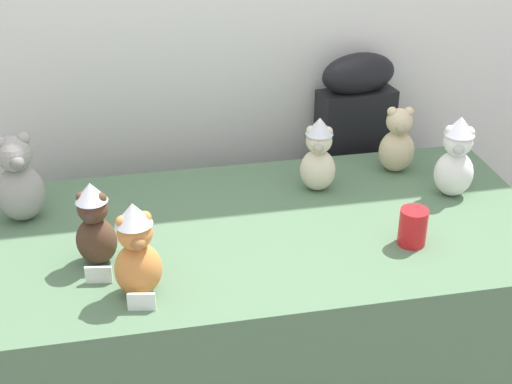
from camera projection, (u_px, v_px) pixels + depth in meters
display_table at (256, 325)px, 2.32m from camera, size 1.74×0.84×0.73m
instrument_case at (351, 185)px, 2.80m from camera, size 0.29×0.16×1.06m
teddy_bear_ginger at (137, 251)px, 1.80m from camera, size 0.13×0.12×0.27m
teddy_bear_sand at (397, 142)px, 2.42m from camera, size 0.14×0.12×0.23m
teddy_bear_ash at (19, 181)px, 2.13m from camera, size 0.17×0.16×0.28m
teddy_bear_cocoa at (95, 225)px, 1.93m from camera, size 0.13×0.12×0.25m
teddy_bear_cream at (318, 155)px, 2.30m from camera, size 0.14×0.13×0.25m
teddy_bear_snow at (456, 158)px, 2.26m from camera, size 0.15×0.14×0.27m
party_cup_red at (413, 227)px, 2.04m from camera, size 0.08×0.08×0.11m
name_card_front_left at (99, 275)px, 1.89m from camera, size 0.07×0.02×0.05m
name_card_front_middle at (141, 302)px, 1.79m from camera, size 0.07×0.02×0.05m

